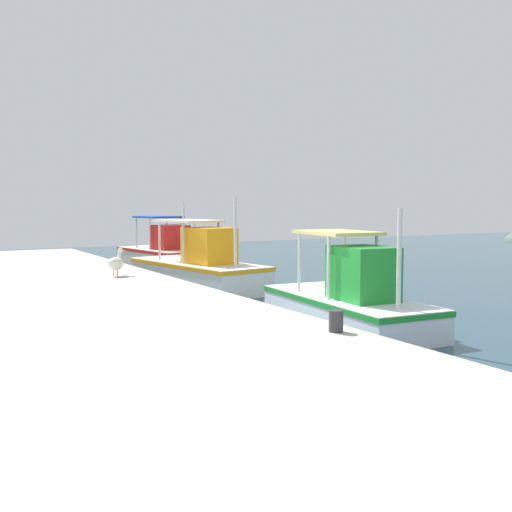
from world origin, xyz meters
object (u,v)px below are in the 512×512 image
(fishing_boat_third, at_px, (349,301))
(pelican, at_px, (116,263))
(mooring_bollard_nearest, at_px, (336,321))
(fishing_boat_second, at_px, (199,268))
(fishing_boat_nearest, at_px, (164,255))

(fishing_boat_third, height_order, pelican, fishing_boat_third)
(fishing_boat_third, xyz_separation_m, mooring_bollard_nearest, (3.17, -2.84, 0.35))
(fishing_boat_second, relative_size, fishing_boat_third, 1.18)
(fishing_boat_third, bearing_deg, fishing_boat_second, -177.20)
(fishing_boat_nearest, distance_m, fishing_boat_second, 5.69)
(fishing_boat_second, height_order, pelican, fishing_boat_second)
(pelican, bearing_deg, mooring_bollard_nearest, 5.51)
(fishing_boat_third, xyz_separation_m, pelican, (-6.22, -3.75, 0.57))
(fishing_boat_third, height_order, mooring_bollard_nearest, fishing_boat_third)
(fishing_boat_second, bearing_deg, mooring_bollard_nearest, -12.70)
(fishing_boat_nearest, bearing_deg, pelican, -30.74)
(fishing_boat_nearest, bearing_deg, fishing_boat_third, -2.18)
(fishing_boat_nearest, relative_size, mooring_bollard_nearest, 13.59)
(fishing_boat_nearest, xyz_separation_m, mooring_bollard_nearest, (16.54, -3.35, 0.27))
(fishing_boat_nearest, xyz_separation_m, pelican, (7.16, -4.26, 0.49))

